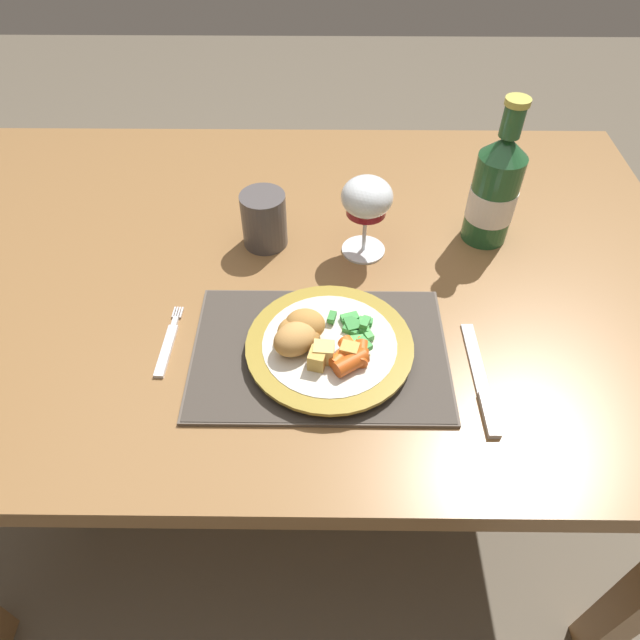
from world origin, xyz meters
TOP-DOWN VIEW (x-y plane):
  - ground_plane at (0.00, 0.00)m, footprint 6.00×6.00m
  - dining_table at (0.00, 0.00)m, footprint 1.39×0.91m
  - placemat at (0.06, -0.20)m, footprint 0.37×0.25m
  - dinner_plate at (0.07, -0.21)m, footprint 0.24×0.24m
  - breaded_croquettes at (0.03, -0.20)m, footprint 0.09×0.10m
  - green_beans_pile at (0.11, -0.18)m, footprint 0.07×0.08m
  - glazed_carrots at (0.10, -0.24)m, footprint 0.06×0.07m
  - fork at (-0.17, -0.19)m, footprint 0.02×0.14m
  - table_knife at (0.28, -0.26)m, footprint 0.02×0.20m
  - wine_glass at (0.13, 0.03)m, footprint 0.08×0.08m
  - bottle at (0.35, 0.07)m, footprint 0.08×0.08m
  - roast_potatoes at (0.07, -0.24)m, footprint 0.07×0.04m
  - drinking_cup at (-0.04, 0.05)m, footprint 0.08×0.08m

SIDE VIEW (x-z plane):
  - ground_plane at x=0.00m, z-range 0.00..0.00m
  - dining_table at x=0.00m, z-range 0.28..1.02m
  - fork at x=-0.17m, z-range 0.74..0.75m
  - table_knife at x=0.28m, z-range 0.74..0.75m
  - placemat at x=0.06m, z-range 0.74..0.75m
  - dinner_plate at x=0.07m, z-range 0.75..0.77m
  - green_beans_pile at x=0.11m, z-range 0.76..0.78m
  - glazed_carrots at x=0.10m, z-range 0.76..0.79m
  - roast_potatoes at x=0.07m, z-range 0.77..0.79m
  - breaded_croquettes at x=0.03m, z-range 0.76..0.81m
  - drinking_cup at x=-0.04m, z-range 0.74..0.84m
  - bottle at x=0.35m, z-range 0.71..0.97m
  - wine_glass at x=0.13m, z-range 0.77..0.92m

